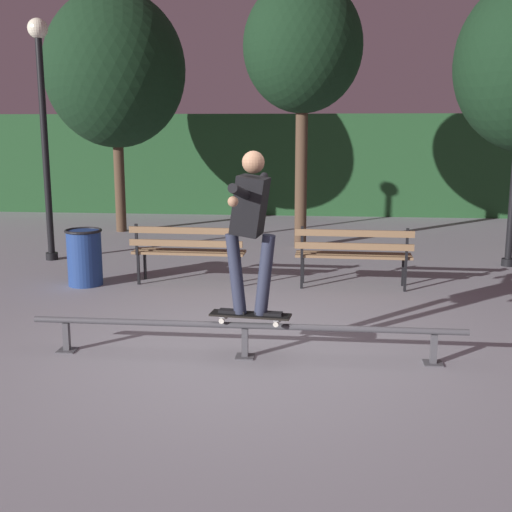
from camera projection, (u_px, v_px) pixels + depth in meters
name	position (u px, v px, depth m)	size (l,w,h in m)	color
ground_plane	(246.00, 354.00, 6.41)	(90.00, 90.00, 0.00)	gray
hedge_backdrop	(295.00, 164.00, 16.76)	(24.00, 1.20, 2.53)	#234C28
grind_rail	(245.00, 330.00, 6.28)	(4.23, 0.18, 0.35)	#47474C
skateboard	(250.00, 315.00, 6.25)	(0.80, 0.28, 0.09)	black
skateboarder	(250.00, 219.00, 6.06)	(0.63, 1.40, 1.56)	black
park_bench_leftmost	(188.00, 248.00, 9.15)	(1.61, 0.45, 0.88)	black
park_bench_left_center	(354.00, 251.00, 8.92)	(1.61, 0.45, 0.88)	black
tree_far_left	(115.00, 70.00, 13.32)	(2.89, 2.89, 4.96)	#4C3828
tree_behind_benches	(303.00, 48.00, 11.41)	(2.11, 2.11, 4.77)	#4C3828
lamp_post_left	(43.00, 110.00, 10.51)	(0.32, 0.32, 3.90)	black
trash_can	(85.00, 256.00, 9.16)	(0.52, 0.52, 0.80)	navy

